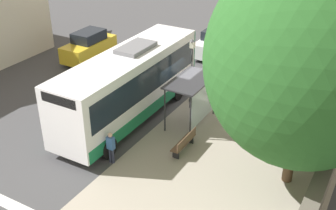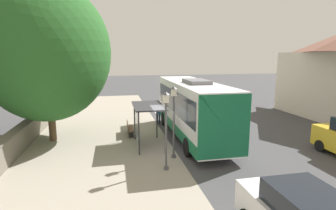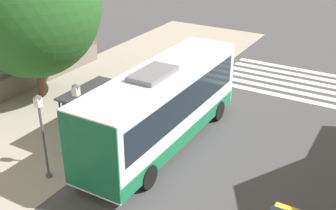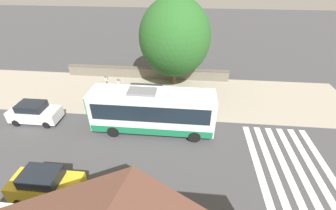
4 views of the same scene
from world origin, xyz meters
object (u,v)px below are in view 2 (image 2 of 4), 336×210
pedestrian (158,113)px  bench (130,128)px  shade_tree (46,52)px  bus_shelter (146,112)px  bus (192,108)px  street_lamp_far (166,124)px  street_lamp_near (174,116)px

pedestrian → bench: bearing=-134.5°
bench → shade_tree: (-4.82, -0.22, 5.03)m
shade_tree → bus_shelter: bearing=-22.0°
bus → street_lamp_far: (-2.67, -4.58, 0.23)m
pedestrian → shade_tree: 8.97m
street_lamp_far → street_lamp_near: bearing=63.5°
bus_shelter → pedestrian: (1.59, 4.95, -1.14)m
bus → bus_shelter: (-3.17, -1.12, 0.07)m
bus → bench: size_ratio=5.50×
pedestrian → street_lamp_far: street_lamp_far is taller
bus_shelter → bench: 3.07m
shade_tree → street_lamp_near: bearing=-32.8°
bus → street_lamp_near: bearing=-121.7°
bus → shade_tree: shade_tree is taller
bus → bus_shelter: size_ratio=3.25×
bus → pedestrian: bus is taller
pedestrian → bench: size_ratio=0.86×
bench → street_lamp_near: size_ratio=0.48×
street_lamp_near → shade_tree: 8.73m
pedestrian → street_lamp_near: (-0.42, -7.06, 1.34)m
bus → pedestrian: size_ratio=6.39×
street_lamp_far → bench: bearing=102.5°
pedestrian → bus_shelter: bearing=-107.8°
bus → bus_shelter: 3.36m
pedestrian → shade_tree: bearing=-159.7°
bus_shelter → street_lamp_near: 2.42m
bench → bus: bearing=-19.2°
bus → street_lamp_far: 5.30m
bus → shade_tree: (-8.80, 1.16, 3.52)m
pedestrian → bench: 3.46m
street_lamp_near → bench: bearing=113.4°
bus_shelter → bench: bus_shelter is taller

